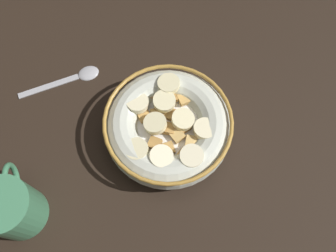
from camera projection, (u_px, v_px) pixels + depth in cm
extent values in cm
cube|color=black|center=(168.00, 135.00, 58.28)|extent=(98.42, 98.42, 2.00)
cylinder|color=beige|center=(168.00, 133.00, 57.07)|extent=(10.48, 10.48, 0.60)
torus|color=beige|center=(168.00, 127.00, 55.00)|extent=(19.05, 19.05, 5.09)
torus|color=#B28438|center=(168.00, 121.00, 52.92)|extent=(19.08, 19.08, 0.60)
cylinder|color=white|center=(168.00, 126.00, 54.59)|extent=(16.00, 16.00, 0.40)
cube|color=tan|center=(191.00, 142.00, 52.86)|extent=(2.28, 2.31, 0.92)
cube|color=#AD7F42|center=(166.00, 129.00, 53.59)|extent=(2.39, 2.34, 1.04)
cube|color=tan|center=(177.00, 135.00, 53.19)|extent=(2.39, 2.43, 0.97)
cube|color=#AD7F42|center=(155.00, 143.00, 52.89)|extent=(2.47, 2.49, 0.97)
cube|color=tan|center=(137.00, 149.00, 52.53)|extent=(2.08, 2.12, 0.92)
cube|color=#AD7F42|center=(171.00, 114.00, 54.67)|extent=(2.47, 2.49, 1.01)
cube|color=tan|center=(211.00, 139.00, 53.09)|extent=(2.02, 2.05, 0.87)
cube|color=#B78947|center=(168.00, 149.00, 52.62)|extent=(2.04, 2.06, 0.84)
cube|color=tan|center=(162.00, 162.00, 51.89)|extent=(1.95, 1.87, 0.99)
cube|color=#AD7F42|center=(131.00, 110.00, 54.75)|extent=(2.52, 2.53, 0.97)
cube|color=#AD7F42|center=(184.00, 127.00, 53.83)|extent=(2.37, 2.33, 0.96)
cube|color=tan|center=(184.00, 99.00, 55.45)|extent=(2.16, 2.19, 0.89)
cube|color=#AD7F42|center=(197.00, 93.00, 55.87)|extent=(2.48, 2.45, 0.98)
cube|color=tan|center=(184.00, 155.00, 52.07)|extent=(2.53, 2.53, 0.97)
cube|color=#AD7F42|center=(154.00, 94.00, 55.85)|extent=(2.15, 2.14, 0.79)
cube|color=tan|center=(157.00, 114.00, 54.70)|extent=(1.94, 1.90, 0.89)
cube|color=#AD7F42|center=(172.00, 96.00, 55.70)|extent=(2.12, 2.10, 0.86)
cube|color=#B78947|center=(144.00, 116.00, 54.58)|extent=(2.27, 2.32, 0.96)
cube|color=tan|center=(213.00, 127.00, 54.01)|extent=(2.30, 2.34, 0.96)
cylinder|color=beige|center=(169.00, 84.00, 54.94)|extent=(4.74, 4.71, 1.25)
cylinder|color=beige|center=(184.00, 122.00, 53.03)|extent=(3.42, 3.48, 1.38)
cylinder|color=beige|center=(167.00, 101.00, 54.02)|extent=(4.57, 4.54, 1.23)
cylinder|color=beige|center=(137.00, 149.00, 51.60)|extent=(4.65, 4.65, 1.33)
cylinder|color=#F9EFC6|center=(161.00, 157.00, 51.06)|extent=(3.69, 3.74, 1.43)
cylinder|color=#F4EABC|center=(138.00, 103.00, 54.38)|extent=(4.81, 4.75, 1.53)
cylinder|color=#F4EABC|center=(205.00, 129.00, 52.80)|extent=(4.51, 4.49, 1.35)
cylinder|color=beige|center=(155.00, 122.00, 52.88)|extent=(3.76, 3.78, 1.62)
cylinder|color=#F9EFC6|center=(192.00, 156.00, 50.90)|extent=(4.78, 4.79, 1.25)
ellipsoid|color=#A5A5AD|center=(88.00, 72.00, 61.05)|extent=(3.41, 4.00, 0.80)
cube|color=#A5A5AD|center=(49.00, 86.00, 60.31)|extent=(3.04, 10.13, 0.36)
cylinder|color=#3F7F59|center=(12.00, 209.00, 48.86)|extent=(7.52, 7.52, 8.22)
torus|color=#3F7F59|center=(11.00, 182.00, 50.26)|extent=(5.40, 0.80, 5.40)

